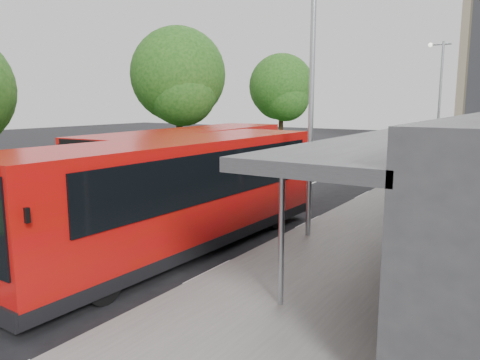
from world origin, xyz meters
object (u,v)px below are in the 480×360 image
object	(u,v)px
litter_bin	(404,185)
bollard	(427,166)
lamp_post_near	(309,88)
tree_mid	(179,81)
car_far	(421,135)
tree_far	(282,91)
bus_second	(192,168)
bus_main	(176,195)
car_near	(435,141)
lamp_post_far	(439,95)

from	to	relation	value
litter_bin	bollard	world-z (taller)	bollard
lamp_post_near	litter_bin	size ratio (longest dim) A/B	8.07
tree_mid	car_far	xyz separation A→B (m)	(5.86, 33.60, -4.77)
tree_far	bus_second	world-z (taller)	tree_far
bollard	bus_second	bearing A→B (deg)	-115.54
bus_second	bollard	bearing A→B (deg)	59.34
bus_main	car_far	world-z (taller)	bus_main
litter_bin	car_near	bearing A→B (deg)	98.10
litter_bin	car_far	distance (m)	33.25
car_far	bus_main	bearing A→B (deg)	-78.41
lamp_post_far	car_near	bearing A→B (deg)	100.63
bus_main	bus_second	size ratio (longest dim) A/B	1.00
bus_main	litter_bin	size ratio (longest dim) A/B	11.64
bus_main	car_near	distance (m)	38.18
tree_mid	lamp_post_near	size ratio (longest dim) A/B	1.05
tree_mid	car_near	distance (m)	29.61
lamp_post_near	bus_main	distance (m)	5.11
bollard	car_far	bearing A→B (deg)	102.83
tree_far	car_far	bearing A→B (deg)	74.83
tree_far	car_far	world-z (taller)	tree_far
tree_far	bus_second	distance (m)	18.57
bus_second	car_near	size ratio (longest dim) A/B	3.61
lamp_post_near	bus_second	size ratio (longest dim) A/B	0.69
tree_mid	litter_bin	distance (m)	13.09
tree_far	litter_bin	distance (m)	17.02
tree_far	car_far	size ratio (longest dim) A/B	2.05
tree_far	lamp_post_near	xyz separation A→B (m)	(11.13, -19.05, -0.40)
tree_mid	bus_main	distance (m)	13.75
lamp_post_far	litter_bin	distance (m)	12.70
lamp_post_near	bollard	size ratio (longest dim) A/B	7.66
car_far	bus_second	bearing A→B (deg)	-82.67
tree_mid	bus_second	world-z (taller)	tree_mid
tree_mid	bus_second	size ratio (longest dim) A/B	0.73
lamp_post_far	bus_second	world-z (taller)	lamp_post_far
tree_far	lamp_post_near	world-z (taller)	lamp_post_near
lamp_post_far	bus_main	distance (m)	23.46
lamp_post_near	lamp_post_far	xyz separation A→B (m)	(0.00, 20.00, 0.00)
tree_mid	tree_far	bearing A→B (deg)	90.00
lamp_post_near	bollard	world-z (taller)	lamp_post_near
tree_far	bollard	xyz separation A→B (m)	(11.69, -4.03, -4.45)
tree_mid	car_far	distance (m)	34.44
bus_second	litter_bin	world-z (taller)	bus_second
car_near	litter_bin	bearing A→B (deg)	-78.79
bollard	car_far	size ratio (longest dim) A/B	0.27
litter_bin	car_far	world-z (taller)	car_far
tree_mid	lamp_post_near	world-z (taller)	tree_mid
lamp_post_far	tree_far	bearing A→B (deg)	-175.13
lamp_post_far	car_far	distance (m)	21.70
lamp_post_far	car_near	world-z (taller)	lamp_post_far
tree_far	litter_bin	world-z (taller)	tree_far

